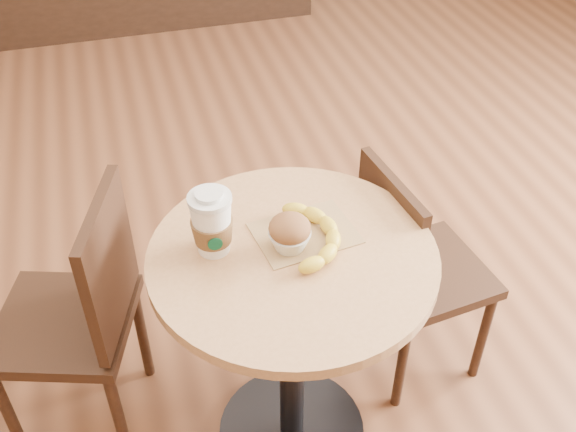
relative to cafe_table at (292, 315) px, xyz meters
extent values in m
plane|color=brown|center=(-0.09, 0.10, -0.53)|extent=(7.00, 7.00, 0.00)
cylinder|color=black|center=(0.00, 0.00, -0.52)|extent=(0.44, 0.44, 0.02)
cylinder|color=black|center=(0.00, 0.00, -0.16)|extent=(0.07, 0.07, 0.72)
cylinder|color=tan|center=(0.00, 0.00, 0.20)|extent=(0.69, 0.69, 0.03)
cube|color=black|center=(-0.59, 0.25, -0.12)|extent=(0.46, 0.46, 0.04)
cylinder|color=black|center=(-0.68, 0.45, -0.32)|extent=(0.03, 0.03, 0.41)
cylinder|color=black|center=(-0.78, 0.15, -0.32)|extent=(0.03, 0.03, 0.41)
cylinder|color=black|center=(-0.39, 0.35, -0.32)|extent=(0.03, 0.03, 0.41)
cylinder|color=black|center=(-0.49, 0.05, -0.32)|extent=(0.03, 0.03, 0.41)
cube|color=black|center=(-0.43, 0.20, 0.11)|extent=(0.14, 0.34, 0.38)
cube|color=black|center=(0.48, 0.17, -0.14)|extent=(0.38, 0.38, 0.03)
cylinder|color=black|center=(0.64, 0.04, -0.34)|extent=(0.03, 0.03, 0.39)
cylinder|color=black|center=(0.61, 0.34, -0.34)|extent=(0.03, 0.03, 0.39)
cylinder|color=black|center=(0.35, 0.01, -0.34)|extent=(0.03, 0.03, 0.39)
cylinder|color=black|center=(0.31, 0.30, -0.34)|extent=(0.03, 0.03, 0.39)
cube|color=black|center=(0.32, 0.16, 0.07)|extent=(0.06, 0.33, 0.36)
cube|color=#9C784B|center=(0.05, 0.06, 0.22)|extent=(0.26, 0.21, 0.00)
cylinder|color=silver|center=(-0.18, 0.06, 0.37)|extent=(0.10, 0.10, 0.01)
cylinder|color=silver|center=(-0.18, 0.06, 0.38)|extent=(0.06, 0.06, 0.01)
cylinder|color=#064429|center=(-0.18, 0.01, 0.28)|extent=(0.03, 0.00, 0.03)
ellipsoid|color=brown|center=(0.00, 0.02, 0.28)|extent=(0.10, 0.10, 0.06)
ellipsoid|color=#F3E3C3|center=(0.00, 0.02, 0.30)|extent=(0.04, 0.04, 0.02)
camera|label=1|loc=(-0.33, -1.12, 1.30)|focal=42.00mm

